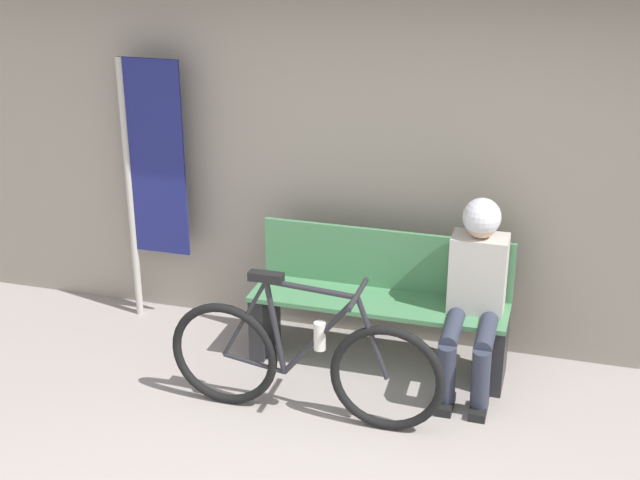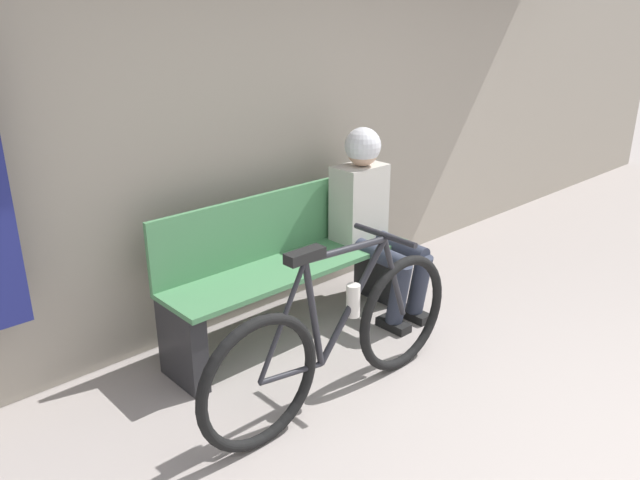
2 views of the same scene
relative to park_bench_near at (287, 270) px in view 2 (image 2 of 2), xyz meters
name	(u,v)px [view 2 (image 2 of 2)]	position (x,y,z in m)	size (l,w,h in m)	color
storefront_wall	(240,52)	(0.03, 0.42, 1.25)	(12.00, 0.56, 3.20)	#9E9384
park_bench_near	(287,270)	(0.00, 0.00, 0.00)	(1.64, 0.42, 0.88)	#477F51
bicycle	(339,339)	(-0.28, -0.74, -0.05)	(1.66, 0.40, 0.90)	black
person_seated	(371,209)	(0.61, -0.12, 0.29)	(0.34, 0.64, 1.21)	#2D3342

